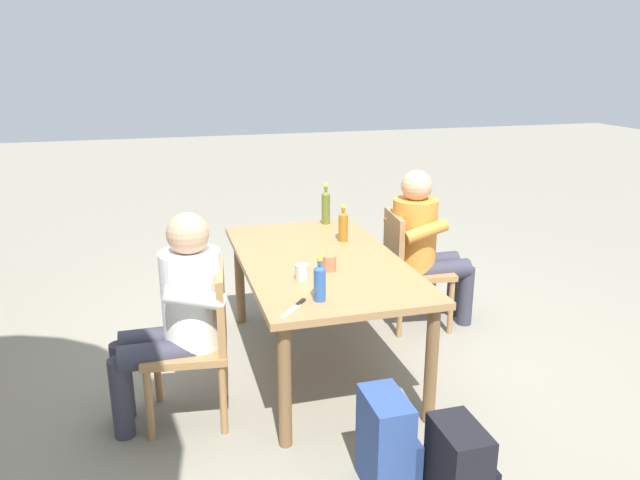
% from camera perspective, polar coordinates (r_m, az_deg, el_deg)
% --- Properties ---
extents(ground_plane, '(24.00, 24.00, 0.00)m').
position_cam_1_polar(ground_plane, '(4.05, 0.00, -11.59)').
color(ground_plane, gray).
extents(dining_table, '(1.74, 0.97, 0.73)m').
position_cam_1_polar(dining_table, '(3.78, 0.00, -2.91)').
color(dining_table, '#A37547').
rests_on(dining_table, ground_plane).
extents(chair_near_right, '(0.49, 0.49, 0.87)m').
position_cam_1_polar(chair_near_right, '(4.45, 8.40, -2.21)').
color(chair_near_right, '#A37547').
rests_on(chair_near_right, ground_plane).
extents(chair_far_left, '(0.49, 0.49, 0.87)m').
position_cam_1_polar(chair_far_left, '(3.36, -11.27, -8.93)').
color(chair_far_left, '#A37547').
rests_on(chair_far_left, ground_plane).
extents(person_in_white_shirt, '(0.47, 0.62, 1.18)m').
position_cam_1_polar(person_in_white_shirt, '(4.43, 9.83, -0.08)').
color(person_in_white_shirt, orange).
rests_on(person_in_white_shirt, ground_plane).
extents(person_in_plaid_shirt, '(0.47, 0.62, 1.18)m').
position_cam_1_polar(person_in_plaid_shirt, '(3.30, -13.35, -6.41)').
color(person_in_plaid_shirt, white).
rests_on(person_in_plaid_shirt, ground_plane).
extents(bottle_olive, '(0.06, 0.06, 0.31)m').
position_cam_1_polar(bottle_olive, '(4.50, 0.56, 3.22)').
color(bottle_olive, '#566623').
rests_on(bottle_olive, dining_table).
extents(bottle_blue, '(0.06, 0.06, 0.24)m').
position_cam_1_polar(bottle_blue, '(3.09, -0.03, -3.99)').
color(bottle_blue, '#2D56A3').
rests_on(bottle_blue, dining_table).
extents(bottle_amber, '(0.06, 0.06, 0.25)m').
position_cam_1_polar(bottle_amber, '(4.08, 2.21, 1.39)').
color(bottle_amber, '#996019').
rests_on(bottle_amber, dining_table).
extents(cup_steel, '(0.08, 0.08, 0.09)m').
position_cam_1_polar(cup_steel, '(3.39, -1.73, -3.07)').
color(cup_steel, '#B2B7BC').
rests_on(cup_steel, dining_table).
extents(cup_terracotta, '(0.08, 0.08, 0.09)m').
position_cam_1_polar(cup_terracotta, '(3.54, 0.89, -2.19)').
color(cup_terracotta, '#BC6B47').
rests_on(cup_terracotta, dining_table).
extents(table_knife, '(0.20, 0.17, 0.01)m').
position_cam_1_polar(table_knife, '(3.04, -2.35, -6.34)').
color(table_knife, silver).
rests_on(table_knife, dining_table).
extents(backpack_by_near_side, '(0.30, 0.24, 0.48)m').
position_cam_1_polar(backpack_by_near_side, '(2.94, 6.35, -18.68)').
color(backpack_by_near_side, '#2D4784').
rests_on(backpack_by_near_side, ground_plane).
extents(backpack_by_far_side, '(0.30, 0.25, 0.43)m').
position_cam_1_polar(backpack_by_far_side, '(2.89, 13.11, -20.49)').
color(backpack_by_far_side, black).
rests_on(backpack_by_far_side, ground_plane).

